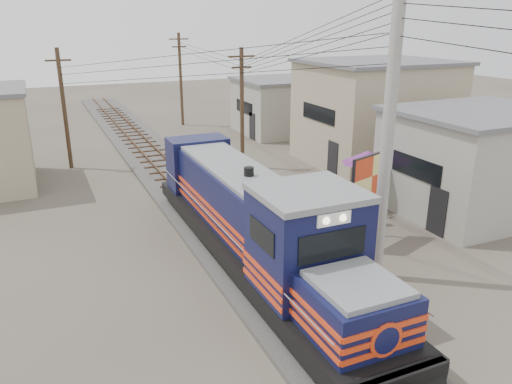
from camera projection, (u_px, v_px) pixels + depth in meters
name	position (u px, v px, depth m)	size (l,w,h in m)	color
ground	(279.00, 291.00, 16.41)	(120.00, 120.00, 0.00)	#473F35
ballast	(190.00, 196.00, 25.03)	(3.60, 70.00, 0.16)	#595651
track	(190.00, 193.00, 24.97)	(1.15, 70.00, 0.12)	#51331E
locomotive	(256.00, 223.00, 17.48)	(2.90, 15.78, 3.91)	black
utility_pole_main	(388.00, 135.00, 15.69)	(0.40, 0.40, 10.00)	#9E9B93
wooden_pole_mid	(242.00, 106.00, 29.03)	(1.60, 0.24, 7.00)	#4C3826
wooden_pole_far	(181.00, 78.00, 41.16)	(1.60, 0.24, 7.50)	#4C3826
wooden_pole_left	(64.00, 107.00, 28.84)	(1.60, 0.24, 7.00)	#4C3826
power_lines	(190.00, 42.00, 21.23)	(9.65, 19.00, 3.30)	black
shophouse_front	(477.00, 161.00, 22.65)	(7.35, 6.30, 4.70)	gray
shophouse_mid	(375.00, 112.00, 30.56)	(8.40, 7.35, 6.20)	tan
shophouse_back	(280.00, 106.00, 38.95)	(6.30, 6.30, 4.20)	gray
billboard	(371.00, 178.00, 19.08)	(2.27, 0.92, 3.66)	#99999E
market_umbrella	(368.00, 157.00, 23.33)	(2.55, 2.55, 2.68)	black
vendor	(366.00, 203.00, 21.55)	(0.69, 0.45, 1.90)	black
plant_nursery	(329.00, 213.00, 21.68)	(3.33, 3.20, 1.13)	#1A5E21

